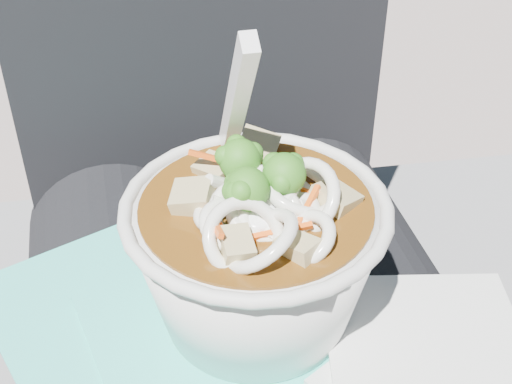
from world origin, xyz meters
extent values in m
cylinder|color=black|center=(0.10, 0.00, 0.52)|extent=(0.16, 0.48, 0.16)
cube|color=#2FC6B3|center=(-0.10, 0.04, 0.61)|extent=(0.22, 0.23, 0.00)
cube|color=#2FC6B3|center=(-0.01, -0.04, 0.61)|extent=(0.24, 0.24, 0.00)
cube|color=#2FC6B3|center=(-0.04, 0.01, 0.61)|extent=(0.26, 0.25, 0.00)
cube|color=#2FC6B3|center=(0.02, -0.05, 0.61)|extent=(0.13, 0.15, 0.00)
cube|color=#2FC6B3|center=(0.01, -0.02, 0.61)|extent=(0.14, 0.15, 0.00)
cube|color=#2FC6B3|center=(-0.06, -0.02, 0.61)|extent=(0.21, 0.21, 0.00)
cube|color=#2FC6B3|center=(-0.01, -0.02, 0.62)|extent=(0.22, 0.23, 0.00)
cube|color=#2FC6B3|center=(-0.02, -0.01, 0.62)|extent=(0.23, 0.20, 0.00)
cube|color=#2FC6B3|center=(0.02, 0.09, 0.62)|extent=(0.15, 0.13, 0.00)
cube|color=silver|center=(0.09, -0.06, 0.63)|extent=(0.15, 0.15, 0.00)
torus|color=silver|center=(-0.01, 0.00, 0.71)|extent=(0.17, 0.17, 0.01)
cylinder|color=#4B2A0A|center=(-0.01, 0.00, 0.71)|extent=(0.15, 0.15, 0.01)
torus|color=white|center=(0.00, -0.01, 0.71)|extent=(0.06, 0.06, 0.03)
torus|color=white|center=(0.02, 0.00, 0.72)|extent=(0.07, 0.07, 0.03)
torus|color=white|center=(0.00, -0.01, 0.72)|extent=(0.07, 0.07, 0.04)
torus|color=white|center=(-0.03, -0.01, 0.72)|extent=(0.05, 0.05, 0.01)
torus|color=white|center=(-0.02, -0.01, 0.72)|extent=(0.06, 0.05, 0.05)
torus|color=white|center=(0.01, 0.00, 0.71)|extent=(0.06, 0.06, 0.02)
torus|color=white|center=(-0.03, -0.03, 0.72)|extent=(0.04, 0.04, 0.03)
torus|color=white|center=(-0.01, -0.04, 0.72)|extent=(0.05, 0.06, 0.05)
torus|color=white|center=(0.02, -0.01, 0.72)|extent=(0.06, 0.07, 0.06)
torus|color=white|center=(-0.01, -0.02, 0.72)|extent=(0.04, 0.04, 0.04)
torus|color=white|center=(-0.01, 0.00, 0.72)|extent=(0.05, 0.05, 0.02)
torus|color=white|center=(0.01, -0.02, 0.71)|extent=(0.04, 0.04, 0.03)
torus|color=white|center=(0.01, -0.04, 0.72)|extent=(0.05, 0.05, 0.04)
torus|color=white|center=(-0.02, -0.04, 0.72)|extent=(0.07, 0.06, 0.05)
torus|color=white|center=(0.00, -0.02, 0.72)|extent=(0.06, 0.05, 0.04)
cylinder|color=white|center=(0.00, -0.02, 0.72)|extent=(0.03, 0.03, 0.02)
cylinder|color=white|center=(-0.02, 0.02, 0.72)|extent=(0.03, 0.02, 0.03)
cylinder|color=white|center=(-0.02, -0.01, 0.72)|extent=(0.04, 0.02, 0.02)
cylinder|color=#71AC53|center=(0.01, 0.00, 0.72)|extent=(0.01, 0.01, 0.02)
sphere|color=#216116|center=(0.01, 0.00, 0.73)|extent=(0.03, 0.03, 0.03)
sphere|color=#216116|center=(0.02, 0.00, 0.74)|extent=(0.01, 0.01, 0.01)
sphere|color=#216116|center=(0.01, -0.01, 0.73)|extent=(0.01, 0.01, 0.01)
sphere|color=#216116|center=(0.01, 0.01, 0.74)|extent=(0.01, 0.01, 0.01)
sphere|color=#216116|center=(0.01, 0.01, 0.74)|extent=(0.01, 0.01, 0.01)
cylinder|color=#71AC53|center=(-0.01, 0.02, 0.72)|extent=(0.01, 0.01, 0.02)
sphere|color=#216116|center=(-0.01, 0.02, 0.73)|extent=(0.03, 0.03, 0.03)
sphere|color=#216116|center=(0.00, 0.02, 0.74)|extent=(0.01, 0.01, 0.01)
sphere|color=#216116|center=(-0.02, 0.02, 0.74)|extent=(0.01, 0.01, 0.01)
sphere|color=#216116|center=(-0.01, 0.03, 0.74)|extent=(0.01, 0.01, 0.01)
sphere|color=#216116|center=(0.00, 0.02, 0.73)|extent=(0.01, 0.01, 0.01)
cylinder|color=#71AC53|center=(-0.01, -0.01, 0.72)|extent=(0.01, 0.01, 0.02)
sphere|color=#216116|center=(-0.01, -0.01, 0.73)|extent=(0.03, 0.03, 0.03)
sphere|color=#216116|center=(-0.02, -0.02, 0.74)|extent=(0.01, 0.01, 0.01)
sphere|color=#216116|center=(-0.02, -0.02, 0.74)|extent=(0.01, 0.01, 0.01)
sphere|color=#216116|center=(-0.02, 0.00, 0.73)|extent=(0.01, 0.01, 0.01)
sphere|color=#216116|center=(-0.02, -0.01, 0.74)|extent=(0.01, 0.01, 0.01)
cube|color=#F65914|center=(0.02, -0.03, 0.72)|extent=(0.04, 0.04, 0.02)
cube|color=#F65914|center=(0.00, 0.01, 0.72)|extent=(0.02, 0.04, 0.01)
cube|color=#F65914|center=(-0.03, -0.02, 0.72)|extent=(0.01, 0.04, 0.01)
cube|color=#F65914|center=(0.03, -0.01, 0.72)|extent=(0.03, 0.03, 0.01)
cube|color=#F65914|center=(-0.01, -0.03, 0.72)|extent=(0.06, 0.00, 0.01)
cube|color=#F65914|center=(-0.01, 0.03, 0.73)|extent=(0.06, 0.03, 0.02)
cube|color=#F65914|center=(-0.04, -0.02, 0.73)|extent=(0.01, 0.05, 0.01)
cube|color=tan|center=(0.04, -0.01, 0.72)|extent=(0.04, 0.03, 0.02)
cube|color=tan|center=(0.01, 0.05, 0.72)|extent=(0.04, 0.04, 0.03)
cube|color=tan|center=(-0.02, 0.04, 0.72)|extent=(0.03, 0.03, 0.02)
cube|color=tan|center=(-0.04, 0.01, 0.72)|extent=(0.03, 0.03, 0.02)
cube|color=tan|center=(-0.03, -0.04, 0.72)|extent=(0.02, 0.02, 0.02)
cube|color=tan|center=(0.01, -0.05, 0.72)|extent=(0.03, 0.03, 0.02)
ellipsoid|color=white|center=(-0.01, -0.01, 0.72)|extent=(0.03, 0.04, 0.01)
cube|color=white|center=(-0.01, 0.03, 0.77)|extent=(0.01, 0.08, 0.12)
camera|label=1|loc=(-0.08, -0.34, 0.98)|focal=50.00mm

